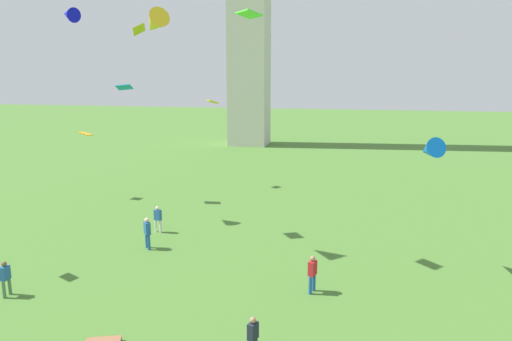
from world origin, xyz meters
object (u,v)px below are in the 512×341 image
(person_1, at_px, (158,218))
(kite_flying_6, at_px, (429,150))
(person_4, at_px, (312,272))
(kite_flying_1, at_px, (155,24))
(person_3, at_px, (253,335))
(kite_flying_4, at_px, (69,14))
(person_2, at_px, (5,277))
(kite_flying_7, at_px, (213,102))
(kite_flying_0, at_px, (124,87))
(kite_flying_5, at_px, (249,14))
(kite_flying_8, at_px, (86,134))
(person_0, at_px, (147,231))
(kite_flying_3, at_px, (139,29))

(person_1, bearing_deg, kite_flying_6, -174.50)
(person_4, relative_size, kite_flying_1, 0.84)
(person_3, bearing_deg, person_1, -123.79)
(kite_flying_4, bearing_deg, person_2, 45.91)
(kite_flying_7, bearing_deg, kite_flying_4, -166.88)
(kite_flying_0, bearing_deg, person_3, 121.37)
(kite_flying_5, xyz_separation_m, kite_flying_8, (-14.80, 9.38, -7.33))
(person_0, distance_m, person_1, 2.73)
(person_2, relative_size, kite_flying_0, 1.43)
(kite_flying_3, bearing_deg, person_3, 15.28)
(kite_flying_4, bearing_deg, kite_flying_0, -163.66)
(person_1, bearing_deg, kite_flying_8, -23.87)
(person_1, xyz_separation_m, person_4, (9.90, -6.24, 0.04))
(kite_flying_3, xyz_separation_m, kite_flying_7, (0.70, 12.14, -4.83))
(kite_flying_3, distance_m, kite_flying_8, 12.23)
(person_2, bearing_deg, kite_flying_0, -172.90)
(kite_flying_6, relative_size, kite_flying_8, 1.73)
(kite_flying_4, distance_m, kite_flying_7, 13.47)
(kite_flying_1, bearing_deg, person_4, 110.55)
(person_1, xyz_separation_m, kite_flying_5, (6.29, -2.67, 11.42))
(person_0, bearing_deg, person_2, -70.92)
(person_3, height_order, kite_flying_1, kite_flying_1)
(person_2, xyz_separation_m, person_3, (11.50, -2.43, -0.03))
(person_0, relative_size, person_2, 1.10)
(kite_flying_0, bearing_deg, kite_flying_3, 119.32)
(person_2, xyz_separation_m, kite_flying_7, (3.09, 21.68, 6.26))
(person_0, height_order, kite_flying_3, kite_flying_3)
(kite_flying_1, distance_m, kite_flying_6, 15.03)
(kite_flying_0, xyz_separation_m, kite_flying_4, (-1.17, -4.53, 4.61))
(kite_flying_5, bearing_deg, person_1, -154.40)
(person_3, height_order, person_4, person_4)
(kite_flying_1, distance_m, kite_flying_4, 8.69)
(kite_flying_6, bearing_deg, person_4, 17.79)
(person_0, xyz_separation_m, kite_flying_8, (-9.02, 9.40, 4.01))
(person_0, height_order, kite_flying_0, kite_flying_0)
(person_1, bearing_deg, person_0, 115.23)
(person_0, relative_size, kite_flying_6, 0.97)
(person_1, bearing_deg, person_4, 162.18)
(person_2, height_order, kite_flying_8, kite_flying_8)
(person_3, bearing_deg, kite_flying_0, -123.09)
(kite_flying_7, relative_size, kite_flying_8, 1.03)
(person_2, distance_m, kite_flying_0, 17.64)
(person_2, relative_size, kite_flying_3, 1.29)
(person_0, height_order, person_2, person_0)
(kite_flying_4, relative_size, kite_flying_7, 1.52)
(person_4, bearing_deg, person_1, 77.44)
(kite_flying_7, bearing_deg, kite_flying_1, -131.18)
(person_4, distance_m, kite_flying_3, 16.69)
(person_1, xyz_separation_m, kite_flying_3, (-0.77, 0.30, 11.07))
(kite_flying_3, bearing_deg, kite_flying_4, -129.65)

